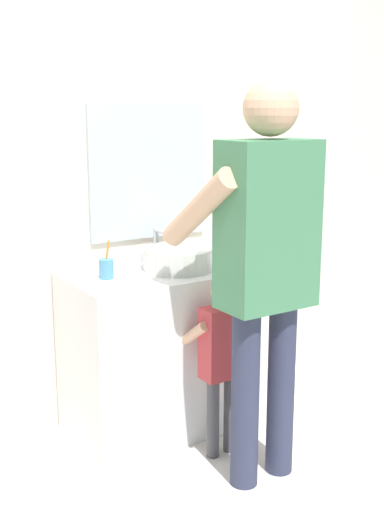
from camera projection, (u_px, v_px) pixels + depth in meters
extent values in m
plane|color=silver|center=(208.00, 443.00, 3.22)|extent=(14.00, 14.00, 0.00)
cube|color=beige|center=(144.00, 163.00, 3.44)|extent=(4.40, 0.08, 2.70)
cube|color=silver|center=(149.00, 172.00, 3.40)|extent=(0.69, 0.02, 0.70)
cube|color=white|center=(176.00, 346.00, 3.38)|extent=(1.12, 0.54, 0.83)
cylinder|color=silver|center=(178.00, 259.00, 3.26)|extent=(0.35, 0.35, 0.11)
cylinder|color=#B1B1AD|center=(178.00, 258.00, 3.26)|extent=(0.29, 0.29, 0.09)
cylinder|color=#B7BABF|center=(156.00, 245.00, 3.43)|extent=(0.03, 0.03, 0.18)
cylinder|color=#B7BABF|center=(162.00, 232.00, 3.37)|extent=(0.02, 0.12, 0.02)
cylinder|color=#B7BABF|center=(145.00, 258.00, 3.41)|extent=(0.04, 0.04, 0.05)
cylinder|color=#B7BABF|center=(167.00, 255.00, 3.48)|extent=(0.04, 0.04, 0.05)
cylinder|color=#4C8EB2|center=(106.00, 269.00, 3.09)|extent=(0.07, 0.07, 0.09)
cylinder|color=orange|center=(107.00, 257.00, 3.09)|extent=(0.03, 0.02, 0.17)
cube|color=white|center=(106.00, 238.00, 3.07)|extent=(0.01, 0.02, 0.02)
cylinder|color=gold|center=(229.00, 247.00, 3.49)|extent=(0.06, 0.06, 0.13)
cylinder|color=#2D2D2D|center=(230.00, 232.00, 3.47)|extent=(0.02, 0.02, 0.03)
cylinder|color=#47474C|center=(213.00, 418.00, 3.06)|extent=(0.06, 0.06, 0.40)
cylinder|color=#47474C|center=(230.00, 413.00, 3.11)|extent=(0.06, 0.06, 0.40)
cube|color=#B7383D|center=(222.00, 342.00, 3.01)|extent=(0.20, 0.11, 0.34)
sphere|color=#D8A884|center=(223.00, 293.00, 2.96)|extent=(0.11, 0.11, 0.11)
cylinder|color=#D8A884|center=(192.00, 335.00, 3.02)|extent=(0.05, 0.24, 0.19)
cylinder|color=#D8A884|center=(230.00, 327.00, 3.13)|extent=(0.05, 0.24, 0.19)
cylinder|color=#2D334C|center=(245.00, 399.00, 2.79)|extent=(0.12, 0.12, 0.81)
cylinder|color=#2D334C|center=(281.00, 388.00, 2.90)|extent=(0.12, 0.12, 0.81)
cube|color=#427F56|center=(268.00, 225.00, 2.68)|extent=(0.40, 0.23, 0.70)
sphere|color=#D8A884|center=(271.00, 108.00, 2.58)|extent=(0.23, 0.23, 0.23)
cylinder|color=#D8A884|center=(199.00, 209.00, 2.70)|extent=(0.10, 0.49, 0.38)
cylinder|color=#D8A884|center=(280.00, 201.00, 2.94)|extent=(0.10, 0.49, 0.38)
cylinder|color=blue|center=(254.00, 235.00, 3.13)|extent=(0.01, 0.14, 0.03)
cube|color=white|center=(245.00, 230.00, 3.19)|extent=(0.01, 0.02, 0.02)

